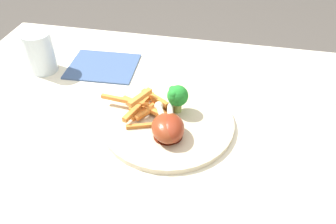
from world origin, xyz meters
The scene contains 9 objects.
dining_table centered at (0.00, 0.00, 0.62)m, with size 0.99×0.80×0.73m.
dinner_plate centered at (-0.05, -0.03, 0.73)m, with size 0.27×0.27×0.01m, color beige.
broccoli_floret_front centered at (-0.06, -0.06, 0.78)m, with size 0.04×0.04×0.06m.
carrot_fries_pile centered at (0.00, -0.04, 0.75)m, with size 0.16×0.12×0.04m.
chicken_drumstick_near centered at (-0.06, 0.02, 0.76)m, with size 0.08×0.12×0.04m.
chicken_drumstick_far centered at (-0.06, 0.01, 0.76)m, with size 0.07×0.13×0.04m.
fork centered at (-0.35, -0.25, 0.73)m, with size 0.19×0.01×0.01m, color silver.
water_glass centered at (0.30, -0.16, 0.78)m, with size 0.07×0.07×0.10m, color silver.
napkin centered at (0.16, -0.21, 0.73)m, with size 0.17×0.14×0.00m, color #3D5684.
Camera 1 is at (-0.15, 0.48, 1.19)m, focal length 35.94 mm.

